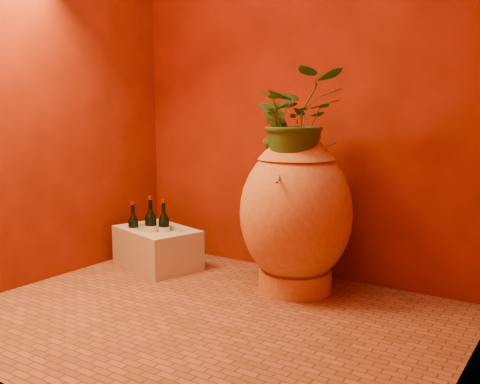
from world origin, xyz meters
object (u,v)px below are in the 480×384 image
Objects in this scene: amphora at (296,213)px; wine_bottle_c at (151,228)px; stone_basin at (157,248)px; wine_bottle_a at (133,229)px; wall_tap at (271,162)px; wine_bottle_b at (164,229)px.

amphora reaches higher than wine_bottle_c.
wine_bottle_c is (-0.05, -0.01, 0.14)m from stone_basin.
wine_bottle_a reaches higher than stone_basin.
wall_tap reaches higher than stone_basin.
stone_basin is 1.00m from wall_tap.
amphora is 2.76× the size of wine_bottle_c.
amphora is 1.04m from wine_bottle_b.
amphora is 1.09m from stone_basin.
amphora is 2.99× the size of wine_bottle_b.
amphora reaches higher than wall_tap.
wine_bottle_a is 2.05× the size of wall_tap.
wine_bottle_a is 0.88× the size of wine_bottle_c.
wine_bottle_c is (-0.07, -0.06, 0.01)m from wine_bottle_b.
stone_basin is 2.17× the size of wine_bottle_a.
stone_basin is 1.91× the size of wine_bottle_c.
wine_bottle_b is 0.89m from wall_tap.
amphora is 1.45× the size of stone_basin.
wall_tap is at bearing 27.81° from stone_basin.
wine_bottle_b is at bearing 72.65° from stone_basin.
wine_bottle_b is at bearing 42.91° from wine_bottle_c.
wine_bottle_a is 0.21m from wine_bottle_b.
wall_tap reaches higher than wine_bottle_b.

